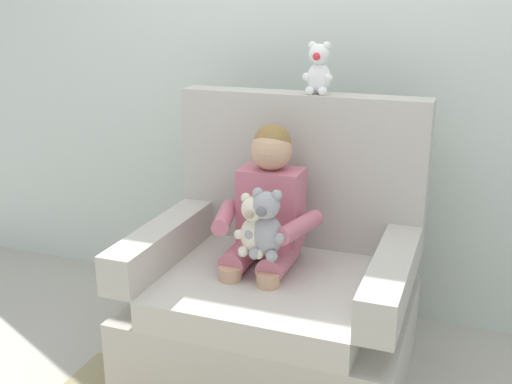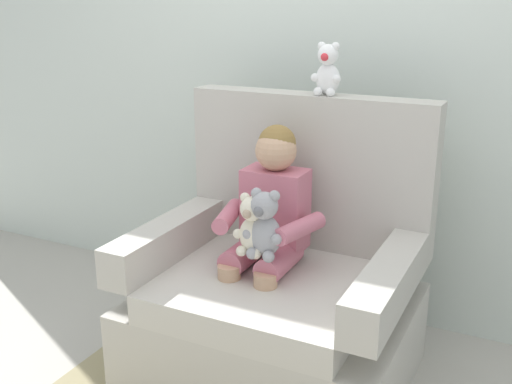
{
  "view_description": "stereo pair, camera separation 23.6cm",
  "coord_description": "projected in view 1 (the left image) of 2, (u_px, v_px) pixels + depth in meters",
  "views": [
    {
      "loc": [
        0.73,
        -2.16,
        1.54
      ],
      "look_at": [
        -0.06,
        -0.05,
        0.83
      ],
      "focal_mm": 42.8,
      "sensor_mm": 36.0,
      "label": 1
    },
    {
      "loc": [
        0.94,
        -2.06,
        1.54
      ],
      "look_at": [
        -0.06,
        -0.05,
        0.83
      ],
      "focal_mm": 42.8,
      "sensor_mm": 36.0,
      "label": 2
    }
  ],
  "objects": [
    {
      "name": "back_wall",
      "position": [
        326.0,
        51.0,
        2.91
      ],
      "size": [
        6.0,
        0.1,
        2.6
      ],
      "primitive_type": "cube",
      "color": "silver",
      "rests_on": "ground"
    },
    {
      "name": "seated_child",
      "position": [
        266.0,
        216.0,
        2.5
      ],
      "size": [
        0.45,
        0.39,
        0.82
      ],
      "rotation": [
        0.0,
        0.0,
        -0.07
      ],
      "color": "#C66B7F",
      "rests_on": "armchair"
    },
    {
      "name": "plush_white_on_backrest",
      "position": [
        319.0,
        70.0,
        2.55
      ],
      "size": [
        0.13,
        0.11,
        0.22
      ],
      "rotation": [
        0.0,
        0.0,
        0.23
      ],
      "color": "white",
      "rests_on": "armchair"
    },
    {
      "name": "plush_grey",
      "position": [
        267.0,
        225.0,
        2.33
      ],
      "size": [
        0.16,
        0.13,
        0.27
      ],
      "rotation": [
        0.0,
        0.0,
        0.4
      ],
      "color": "#9E9EA3",
      "rests_on": "armchair"
    },
    {
      "name": "plush_cream",
      "position": [
        254.0,
        227.0,
        2.35
      ],
      "size": [
        0.15,
        0.12,
        0.25
      ],
      "rotation": [
        0.0,
        0.0,
        0.35
      ],
      "color": "silver",
      "rests_on": "armchair"
    },
    {
      "name": "ground_plane",
      "position": [
        273.0,
        372.0,
        2.63
      ],
      "size": [
        8.0,
        8.0,
        0.0
      ],
      "primitive_type": "plane",
      "color": "#ADA89E"
    },
    {
      "name": "armchair",
      "position": [
        278.0,
        293.0,
        2.58
      ],
      "size": [
        1.1,
        0.87,
        1.16
      ],
      "color": "#BCB7AD",
      "rests_on": "ground"
    }
  ]
}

